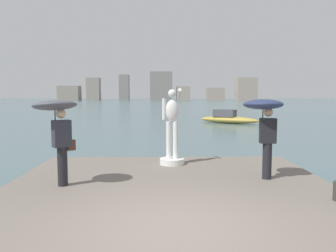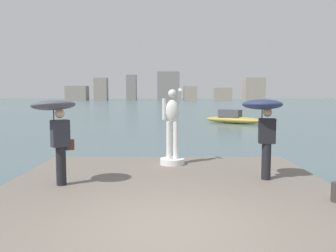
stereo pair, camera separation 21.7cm
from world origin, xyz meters
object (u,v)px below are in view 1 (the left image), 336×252
object	(u,v)px
boat_near	(228,118)
onlooker_right	(265,116)
onlooker_left	(57,120)
statue_white_figure	(172,135)

from	to	relation	value
boat_near	onlooker_right	bearing A→B (deg)	-98.63
onlooker_left	boat_near	xyz separation A→B (m)	(7.99, 21.73, -1.47)
statue_white_figure	onlooker_right	xyz separation A→B (m)	(2.18, -1.77, 0.67)
onlooker_right	boat_near	size ratio (longest dim) A/B	0.38
boat_near	statue_white_figure	bearing A→B (deg)	-105.55
statue_white_figure	boat_near	size ratio (longest dim) A/B	0.44
onlooker_left	onlooker_right	world-z (taller)	onlooker_left
statue_white_figure	boat_near	distance (m)	20.10
boat_near	onlooker_left	bearing A→B (deg)	-110.18
statue_white_figure	onlooker_right	size ratio (longest dim) A/B	1.15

